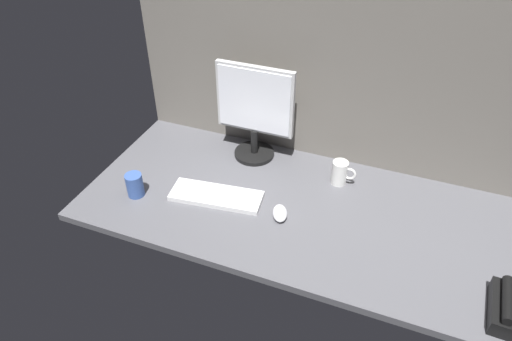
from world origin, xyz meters
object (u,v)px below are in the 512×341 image
Objects in this scene: mouse at (280,213)px; mug_ceramic_blue at (135,185)px; keyboard at (216,196)px; monitor at (255,110)px; mug_ceramic_white at (340,173)px.

mouse is 0.96× the size of mug_ceramic_blue.
monitor is at bearing 77.00° from keyboard.
mug_ceramic_blue reaches higher than mouse.
mug_ceramic_white is at bearing 24.82° from keyboard.
mug_ceramic_white is (43.92, 27.50, 4.33)cm from keyboard.
mouse is 33.13cm from mug_ceramic_white.
mouse is at bearing -9.35° from keyboard.
mouse is 0.91× the size of mug_ceramic_white.
monitor is 1.17× the size of keyboard.
mug_ceramic_white is at bearing 39.01° from mouse.
mug_ceramic_white is (40.50, -6.36, -17.77)cm from monitor.
mug_ceramic_blue is (-58.66, -8.91, 3.29)cm from mouse.
mouse is at bearing 8.64° from mug_ceramic_blue.
keyboard is (-3.42, -33.86, -22.10)cm from monitor.
keyboard is at bearing 17.63° from mug_ceramic_blue.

